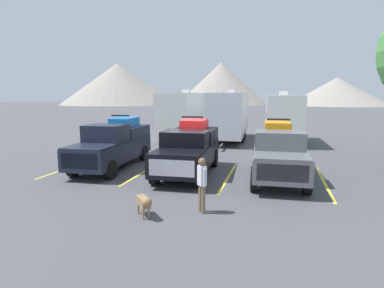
# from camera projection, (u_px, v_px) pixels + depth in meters

# --- Properties ---
(ground_plane) EXTENTS (240.00, 240.00, 0.00)m
(ground_plane) POSITION_uv_depth(u_px,v_px,m) (190.00, 170.00, 15.13)
(ground_plane) COLOR #47474C
(pickup_truck_a) EXTENTS (2.29, 5.93, 2.53)m
(pickup_truck_a) POSITION_uv_depth(u_px,v_px,m) (114.00, 144.00, 15.72)
(pickup_truck_a) COLOR black
(pickup_truck_a) RESTS_ON ground
(pickup_truck_b) EXTENTS (2.38, 5.54, 2.56)m
(pickup_truck_b) POSITION_uv_depth(u_px,v_px,m) (189.00, 148.00, 14.37)
(pickup_truck_b) COLOR black
(pickup_truck_b) RESTS_ON ground
(pickup_truck_c) EXTENTS (2.38, 5.48, 2.51)m
(pickup_truck_c) POSITION_uv_depth(u_px,v_px,m) (278.00, 152.00, 13.47)
(pickup_truck_c) COLOR #595B60
(pickup_truck_c) RESTS_ON ground
(lot_stripe_a) EXTENTS (0.12, 5.50, 0.01)m
(lot_stripe_a) POSITION_uv_depth(u_px,v_px,m) (74.00, 166.00, 16.08)
(lot_stripe_a) COLOR gold
(lot_stripe_a) RESTS_ON ground
(lot_stripe_b) EXTENTS (0.12, 5.50, 0.01)m
(lot_stripe_b) POSITION_uv_depth(u_px,v_px,m) (147.00, 170.00, 15.07)
(lot_stripe_b) COLOR gold
(lot_stripe_b) RESTS_ON ground
(lot_stripe_c) EXTENTS (0.12, 5.50, 0.01)m
(lot_stripe_c) POSITION_uv_depth(u_px,v_px,m) (229.00, 176.00, 14.07)
(lot_stripe_c) COLOR gold
(lot_stripe_c) RESTS_ON ground
(lot_stripe_d) EXTENTS (0.12, 5.50, 0.01)m
(lot_stripe_d) POSITION_uv_depth(u_px,v_px,m) (324.00, 182.00, 13.06)
(lot_stripe_d) COLOR gold
(lot_stripe_d) RESTS_ON ground
(camper_trailer_a) EXTENTS (2.72, 8.86, 3.98)m
(camper_trailer_a) POSITION_uv_depth(u_px,v_px,m) (183.00, 113.00, 25.81)
(camper_trailer_a) COLOR silver
(camper_trailer_a) RESTS_ON ground
(camper_trailer_b) EXTENTS (2.77, 9.16, 3.97)m
(camper_trailer_b) POSITION_uv_depth(u_px,v_px,m) (229.00, 114.00, 24.53)
(camper_trailer_b) COLOR silver
(camper_trailer_b) RESTS_ON ground
(camper_trailer_c) EXTENTS (2.72, 7.30, 3.82)m
(camper_trailer_c) POSITION_uv_depth(u_px,v_px,m) (283.00, 116.00, 23.41)
(camper_trailer_c) COLOR white
(camper_trailer_c) RESTS_ON ground
(person_a) EXTENTS (0.31, 0.32, 1.70)m
(person_a) POSITION_uv_depth(u_px,v_px,m) (202.00, 181.00, 9.57)
(person_a) COLOR #726047
(person_a) RESTS_ON ground
(dog) EXTENTS (0.71, 0.77, 0.68)m
(dog) POSITION_uv_depth(u_px,v_px,m) (144.00, 202.00, 9.27)
(dog) COLOR olive
(dog) RESTS_ON ground
(mountain_ridge) EXTENTS (132.43, 45.28, 14.80)m
(mountain_ridge) POSITION_uv_depth(u_px,v_px,m) (214.00, 85.00, 109.58)
(mountain_ridge) COLOR gray
(mountain_ridge) RESTS_ON ground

